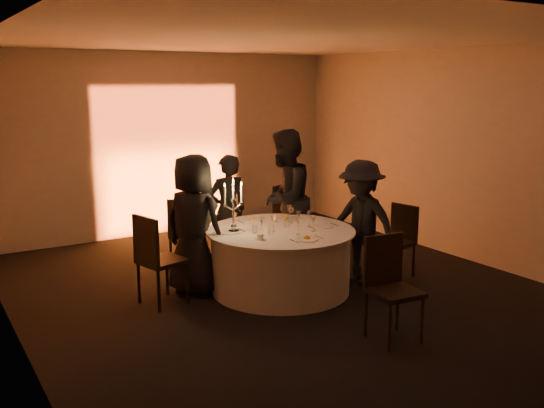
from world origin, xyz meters
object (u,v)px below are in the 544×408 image
candelabra (233,213)px  guest_right (361,223)px  banquet_table (281,260)px  chair_back_left (184,228)px  chair_back_right (275,215)px  coffee_cup (260,237)px  chair_front (390,281)px  guest_back_right (285,199)px  guest_back_left (228,211)px  chair_left (155,255)px  chair_right (399,236)px  guest_left (194,225)px

candelabra → guest_right: bearing=-16.7°
banquet_table → guest_right: size_ratio=1.14×
chair_back_left → chair_back_right: size_ratio=0.93×
coffee_cup → candelabra: candelabra is taller
chair_front → guest_back_right: size_ratio=0.55×
coffee_cup → guest_back_left: bearing=75.8°
guest_back_left → guest_back_right: guest_back_right is taller
guest_back_left → chair_left: bearing=36.4°
guest_back_right → coffee_cup: size_ratio=17.21×
chair_right → guest_back_right: bearing=-149.1°
chair_left → guest_back_right: size_ratio=0.56×
chair_back_left → candelabra: candelabra is taller
chair_back_left → chair_front: 3.31m
banquet_table → guest_left: (-0.93, 0.47, 0.46)m
chair_right → guest_back_left: guest_back_left is taller
guest_left → guest_right: guest_left is taller
guest_right → candelabra: guest_right is taller
chair_right → chair_left: bearing=-112.4°
chair_front → banquet_table: bearing=101.7°
guest_left → candelabra: 0.50m
chair_back_right → guest_left: bearing=1.4°
banquet_table → candelabra: size_ratio=2.77×
chair_back_right → candelabra: size_ratio=1.63×
chair_back_left → guest_back_right: bearing=174.5°
banquet_table → chair_back_right: (0.78, 1.39, 0.22)m
chair_left → chair_right: bearing=-115.0°
guest_left → guest_right: 2.08m
banquet_table → guest_right: bearing=-15.5°
banquet_table → coffee_cup: (-0.45, -0.27, 0.42)m
chair_left → guest_back_left: guest_back_left is taller
chair_right → coffee_cup: bearing=-102.0°
chair_right → chair_front: bearing=-57.0°
chair_left → chair_back_right: bearing=-78.5°
candelabra → chair_front: bearing=-69.2°
chair_back_right → guest_back_right: (-0.17, -0.53, 0.34)m
guest_left → coffee_cup: guest_left is taller
chair_back_right → guest_right: 1.69m
chair_back_left → chair_front: (0.82, -3.20, 0.03)m
guest_right → candelabra: (-1.56, 0.47, 0.21)m
chair_back_left → guest_back_left: 0.65m
chair_front → coffee_cup: 1.60m
chair_right → guest_back_right: guest_back_right is taller
guest_right → coffee_cup: (-1.46, 0.01, 0.01)m
chair_left → guest_right: bearing=-117.4°
banquet_table → guest_back_left: 1.32m
banquet_table → guest_back_right: 1.19m
banquet_table → guest_back_right: size_ratio=0.95×
guest_back_right → coffee_cup: (-1.06, -1.13, -0.15)m
chair_back_left → chair_right: size_ratio=1.05×
chair_front → guest_back_right: guest_back_right is taller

